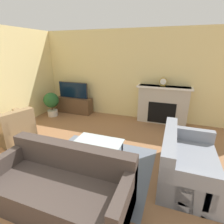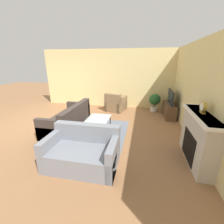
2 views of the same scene
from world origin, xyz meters
name	(u,v)px [view 1 (image 1 of 2)]	position (x,y,z in m)	size (l,w,h in m)	color
wall_back	(124,75)	(0.00, 4.81, 1.35)	(8.36, 0.06, 2.70)	beige
area_rug	(96,165)	(0.28, 2.03, 0.00)	(2.12, 1.88, 0.00)	slate
fireplace	(163,104)	(1.27, 4.62, 0.59)	(1.55, 0.37, 1.12)	#BCB2A3
tv_stand	(74,105)	(-1.70, 4.51, 0.27)	(1.26, 0.38, 0.53)	brown
tv	(73,90)	(-1.70, 4.51, 0.80)	(1.07, 0.06, 0.54)	#232328
couch_sectional	(62,187)	(0.21, 1.05, 0.29)	(1.99, 0.89, 0.82)	#3D332D
couch_loveseat	(186,164)	(1.88, 2.22, 0.29)	(0.90, 1.49, 0.82)	gray
armchair_by_window	(14,129)	(-2.01, 2.24, 0.30)	(1.03, 0.96, 0.82)	#8C704C
coffee_table	(97,145)	(0.28, 2.08, 0.40)	(0.92, 0.68, 0.44)	#333338
potted_plant	(51,102)	(-2.22, 3.96, 0.48)	(0.49, 0.49, 0.79)	beige
mantel_clock	(163,82)	(1.23, 4.63, 1.25)	(0.21, 0.07, 0.24)	#B79338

